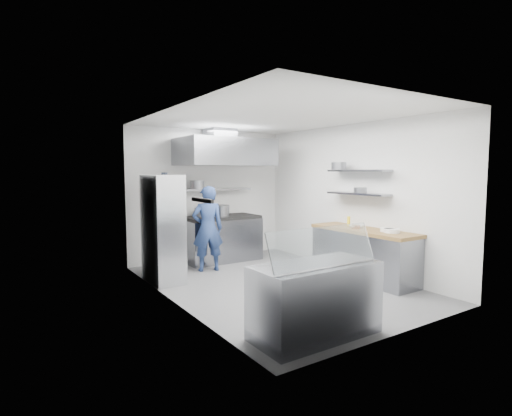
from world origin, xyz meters
TOP-DOWN VIEW (x-y plane):
  - floor at (0.00, 0.00)m, footprint 5.00×5.00m
  - ceiling at (0.00, 0.00)m, footprint 5.00×5.00m
  - wall_back at (0.00, 2.50)m, footprint 3.60×2.80m
  - wall_front at (0.00, -2.50)m, footprint 3.60×2.80m
  - wall_left at (-1.80, 0.00)m, footprint 2.80×5.00m
  - wall_right at (1.80, 0.00)m, footprint 2.80×5.00m
  - gas_range at (0.10, 2.10)m, footprint 1.60×0.80m
  - cooktop at (0.10, 2.10)m, footprint 1.57×0.78m
  - stock_pot_left at (-0.34, 2.19)m, footprint 0.26×0.26m
  - stock_pot_mid at (0.04, 2.01)m, footprint 0.35×0.35m
  - over_range_shelf at (0.10, 2.34)m, footprint 1.60×0.30m
  - shelf_pot_a at (-0.39, 2.24)m, footprint 0.29×0.29m
  - extractor_hood at (0.10, 1.93)m, footprint 1.90×1.15m
  - hood_duct at (0.10, 2.15)m, footprint 0.55×0.55m
  - red_firebox at (-1.25, 2.44)m, footprint 0.22×0.10m
  - chef at (-0.55, 1.45)m, footprint 0.68×0.53m
  - wire_rack at (-1.53, 1.19)m, footprint 0.50×0.90m
  - rack_bin_a at (-1.53, 0.91)m, footprint 0.15×0.18m
  - rack_bin_b at (-1.53, 1.29)m, footprint 0.13×0.17m
  - rack_jar at (-1.48, 1.20)m, footprint 0.11×0.11m
  - knife_strip at (-1.78, -0.90)m, footprint 0.04×0.55m
  - prep_counter_base at (1.48, -0.60)m, footprint 0.62×2.00m
  - prep_counter_top at (1.48, -0.60)m, footprint 0.65×2.04m
  - plate_stack_a at (1.53, -1.16)m, footprint 0.26×0.26m
  - plate_stack_b at (1.56, -1.03)m, footprint 0.22×0.22m
  - copper_pan at (1.37, -0.52)m, footprint 0.15×0.15m
  - squeeze_bottle at (1.52, -0.20)m, footprint 0.06×0.06m
  - mixing_bowl at (1.40, -0.48)m, footprint 0.29×0.29m
  - wall_shelf_lower at (1.64, -0.30)m, footprint 0.30×1.30m
  - wall_shelf_upper at (1.64, -0.30)m, footprint 0.30×1.30m
  - shelf_pot_c at (1.55, -0.43)m, footprint 0.23×0.23m
  - shelf_pot_d at (1.54, 0.10)m, footprint 0.28×0.28m
  - display_case at (-0.88, -2.00)m, footprint 1.50×0.70m
  - display_glass at (-0.88, -2.12)m, footprint 1.47×0.19m

SIDE VIEW (x-z plane):
  - floor at x=0.00m, z-range 0.00..0.00m
  - prep_counter_base at x=1.48m, z-range 0.00..0.84m
  - display_case at x=-0.88m, z-range 0.00..0.85m
  - gas_range at x=0.10m, z-range 0.00..0.90m
  - rack_bin_a at x=-1.53m, z-range 0.72..0.88m
  - chef at x=-0.55m, z-range 0.00..1.63m
  - prep_counter_top at x=1.48m, z-range 0.84..0.90m
  - wire_rack at x=-1.53m, z-range 0.00..1.85m
  - mixing_bowl at x=1.40m, z-range 0.90..0.95m
  - cooktop at x=0.10m, z-range 0.90..0.96m
  - plate_stack_a at x=1.53m, z-range 0.90..0.96m
  - plate_stack_b at x=1.56m, z-range 0.90..0.96m
  - copper_pan at x=1.37m, z-range 0.90..0.96m
  - squeeze_bottle at x=1.52m, z-range 0.90..1.08m
  - stock_pot_left at x=-0.34m, z-range 0.96..1.16m
  - display_glass at x=-0.88m, z-range 0.86..1.28m
  - stock_pot_mid at x=0.04m, z-range 0.96..1.20m
  - rack_bin_b at x=-1.53m, z-range 1.23..1.37m
  - wall_back at x=0.00m, z-range 1.39..1.41m
  - wall_front at x=0.00m, z-range 1.39..1.41m
  - wall_left at x=-1.80m, z-range 1.39..1.41m
  - wall_right at x=1.80m, z-range 1.39..1.41m
  - red_firebox at x=-1.25m, z-range 1.29..1.55m
  - wall_shelf_lower at x=1.64m, z-range 1.48..1.52m
  - over_range_shelf at x=0.10m, z-range 1.50..1.54m
  - knife_strip at x=-1.78m, z-range 1.53..1.57m
  - shelf_pot_c at x=1.55m, z-range 1.52..1.62m
  - shelf_pot_a at x=-0.39m, z-range 1.54..1.72m
  - rack_jar at x=-1.48m, z-range 1.71..1.89m
  - wall_shelf_upper at x=1.64m, z-range 1.90..1.94m
  - shelf_pot_d at x=1.54m, z-range 1.94..2.08m
  - extractor_hood at x=0.10m, z-range 2.02..2.57m
  - hood_duct at x=0.10m, z-range 2.56..2.80m
  - ceiling at x=0.00m, z-range 2.80..2.80m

